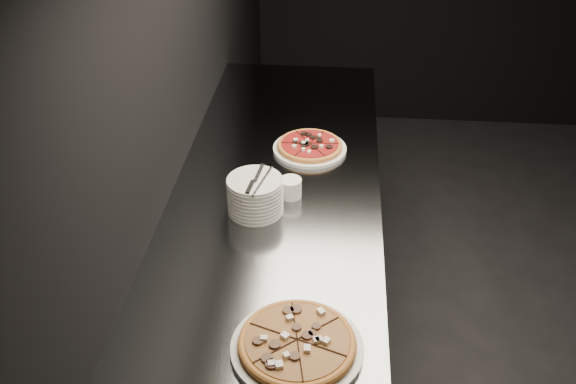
# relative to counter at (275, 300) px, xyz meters

# --- Properties ---
(wall_left) EXTENTS (0.02, 5.00, 2.80)m
(wall_left) POSITION_rel_counter_xyz_m (-0.37, 0.00, 0.94)
(wall_left) COLOR black
(wall_left) RESTS_ON floor
(counter) EXTENTS (0.74, 2.44, 0.92)m
(counter) POSITION_rel_counter_xyz_m (0.00, 0.00, 0.00)
(counter) COLOR slate
(counter) RESTS_ON floor
(pizza_mushroom) EXTENTS (0.39, 0.39, 0.04)m
(pizza_mushroom) POSITION_rel_counter_xyz_m (0.13, -0.66, 0.48)
(pizza_mushroom) COLOR silver
(pizza_mushroom) RESTS_ON counter
(pizza_tomato) EXTENTS (0.29, 0.29, 0.03)m
(pizza_tomato) POSITION_rel_counter_xyz_m (0.10, 0.37, 0.48)
(pizza_tomato) COLOR silver
(pizza_tomato) RESTS_ON counter
(plate_stack) EXTENTS (0.19, 0.19, 0.13)m
(plate_stack) POSITION_rel_counter_xyz_m (-0.06, -0.05, 0.52)
(plate_stack) COLOR silver
(plate_stack) RESTS_ON counter
(cutlery) EXTENTS (0.09, 0.19, 0.01)m
(cutlery) POSITION_rel_counter_xyz_m (-0.05, -0.06, 0.59)
(cutlery) COLOR silver
(cutlery) RESTS_ON plate_stack
(ramekin) EXTENTS (0.08, 0.08, 0.07)m
(ramekin) POSITION_rel_counter_xyz_m (0.05, 0.05, 0.50)
(ramekin) COLOR white
(ramekin) RESTS_ON counter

